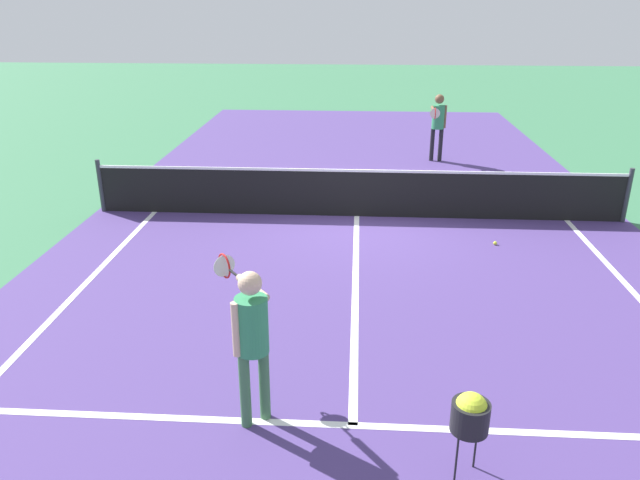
{
  "coord_description": "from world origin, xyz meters",
  "views": [
    {
      "loc": [
        -0.02,
        -11.43,
        4.04
      ],
      "look_at": [
        -0.5,
        -3.83,
        1.0
      ],
      "focal_mm": 34.01,
      "sensor_mm": 36.0,
      "label": 1
    }
  ],
  "objects_px": {
    "player_near": "(251,330)",
    "tennis_ball_mid_court": "(251,329)",
    "net": "(357,193)",
    "tennis_ball_near_net": "(495,243)",
    "player_far": "(438,120)",
    "ball_hopper": "(470,413)"
  },
  "relations": [
    {
      "from": "player_near",
      "to": "tennis_ball_mid_court",
      "type": "bearing_deg",
      "value": 100.98
    },
    {
      "from": "player_near",
      "to": "tennis_ball_mid_court",
      "type": "distance_m",
      "value": 2.06
    },
    {
      "from": "ball_hopper",
      "to": "player_near",
      "type": "bearing_deg",
      "value": 162.09
    },
    {
      "from": "net",
      "to": "ball_hopper",
      "type": "height_order",
      "value": "net"
    },
    {
      "from": "tennis_ball_mid_court",
      "to": "tennis_ball_near_net",
      "type": "xyz_separation_m",
      "value": [
        3.79,
        3.24,
        0.0
      ]
    },
    {
      "from": "player_far",
      "to": "ball_hopper",
      "type": "distance_m",
      "value": 11.64
    },
    {
      "from": "net",
      "to": "tennis_ball_near_net",
      "type": "relative_size",
      "value": 157.97
    },
    {
      "from": "ball_hopper",
      "to": "tennis_ball_near_net",
      "type": "relative_size",
      "value": 13.25
    },
    {
      "from": "ball_hopper",
      "to": "tennis_ball_mid_court",
      "type": "relative_size",
      "value": 13.25
    },
    {
      "from": "tennis_ball_mid_court",
      "to": "tennis_ball_near_net",
      "type": "distance_m",
      "value": 4.99
    },
    {
      "from": "player_far",
      "to": "ball_hopper",
      "type": "bearing_deg",
      "value": -95.17
    },
    {
      "from": "player_near",
      "to": "tennis_ball_near_net",
      "type": "height_order",
      "value": "player_near"
    },
    {
      "from": "player_far",
      "to": "ball_hopper",
      "type": "height_order",
      "value": "player_far"
    },
    {
      "from": "net",
      "to": "player_near",
      "type": "relative_size",
      "value": 6.19
    },
    {
      "from": "ball_hopper",
      "to": "tennis_ball_mid_court",
      "type": "distance_m",
      "value": 3.44
    },
    {
      "from": "net",
      "to": "tennis_ball_mid_court",
      "type": "distance_m",
      "value": 4.82
    },
    {
      "from": "tennis_ball_near_net",
      "to": "player_near",
      "type": "bearing_deg",
      "value": -124.68
    },
    {
      "from": "player_far",
      "to": "tennis_ball_mid_court",
      "type": "distance_m",
      "value": 9.85
    },
    {
      "from": "player_far",
      "to": "tennis_ball_near_net",
      "type": "bearing_deg",
      "value": -86.35
    },
    {
      "from": "player_near",
      "to": "net",
      "type": "bearing_deg",
      "value": 81.0
    },
    {
      "from": "net",
      "to": "tennis_ball_mid_court",
      "type": "height_order",
      "value": "net"
    },
    {
      "from": "net",
      "to": "tennis_ball_mid_court",
      "type": "relative_size",
      "value": 157.97
    }
  ]
}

